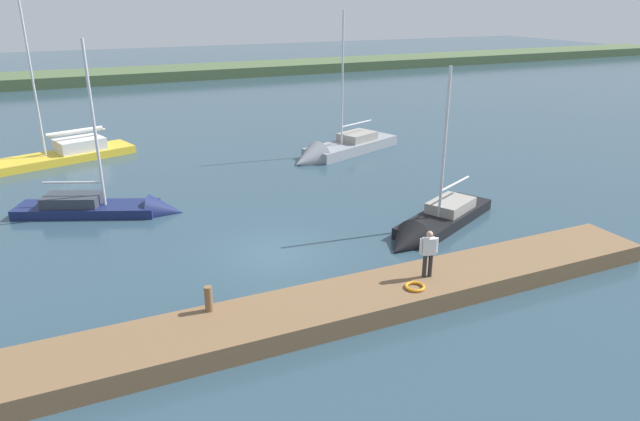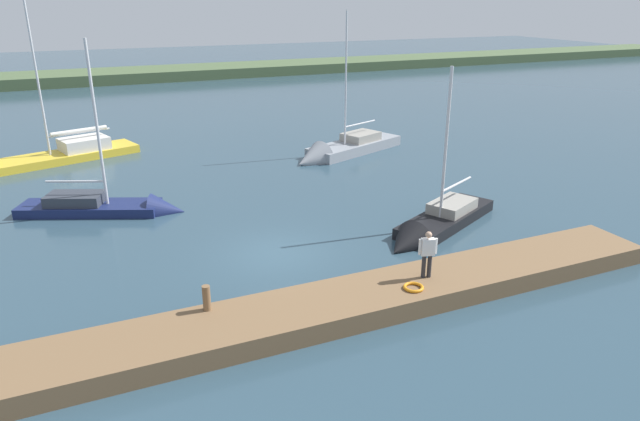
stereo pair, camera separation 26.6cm
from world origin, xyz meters
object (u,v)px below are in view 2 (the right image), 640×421
object	(u,v)px
sailboat_outer_mooring	(112,210)
sailboat_far_left	(434,227)
sailboat_far_right	(341,152)
mooring_post_near	(207,298)
person_on_dock	(428,251)
life_ring_buoy	(414,287)
sailboat_mid_channel	(32,162)

from	to	relation	value
sailboat_outer_mooring	sailboat_far_left	size ratio (longest dim) A/B	1.13
sailboat_outer_mooring	sailboat_far_left	distance (m)	14.68
sailboat_far_right	sailboat_far_left	bearing A→B (deg)	60.52
mooring_post_near	person_on_dock	bearing A→B (deg)	173.39
life_ring_buoy	sailboat_outer_mooring	xyz separation A→B (m)	(8.11, -12.92, -0.58)
mooring_post_near	sailboat_far_left	distance (m)	11.26
person_on_dock	life_ring_buoy	bearing A→B (deg)	-41.03
sailboat_mid_channel	person_on_dock	size ratio (longest dim) A/B	8.23
sailboat_far_right	sailboat_outer_mooring	bearing A→B (deg)	-2.60
person_on_dock	sailboat_far_right	bearing A→B (deg)	179.21
person_on_dock	sailboat_mid_channel	bearing A→B (deg)	-134.93
sailboat_far_right	mooring_post_near	bearing A→B (deg)	31.42
life_ring_buoy	mooring_post_near	bearing A→B (deg)	-12.11
sailboat_outer_mooring	sailboat_mid_channel	bearing A→B (deg)	132.39
mooring_post_near	sailboat_far_left	size ratio (longest dim) A/B	0.10
life_ring_buoy	sailboat_far_left	distance (m)	6.66
sailboat_mid_channel	sailboat_far_left	bearing A→B (deg)	114.45
life_ring_buoy	sailboat_mid_channel	xyz separation A→B (m)	(11.70, -22.96, -0.46)
sailboat_outer_mooring	person_on_dock	xyz separation A→B (m)	(-8.92, 12.39, 1.46)
sailboat_far_right	sailboat_far_left	size ratio (longest dim) A/B	1.26
mooring_post_near	life_ring_buoy	xyz separation A→B (m)	(-6.31, 1.35, -0.34)
mooring_post_near	life_ring_buoy	world-z (taller)	mooring_post_near
person_on_dock	sailboat_far_left	bearing A→B (deg)	158.45
mooring_post_near	sailboat_far_left	bearing A→B (deg)	-160.70
sailboat_outer_mooring	sailboat_far_left	bearing A→B (deg)	-9.66
mooring_post_near	person_on_dock	world-z (taller)	person_on_dock
mooring_post_near	sailboat_outer_mooring	distance (m)	11.74
mooring_post_near	sailboat_outer_mooring	world-z (taller)	sailboat_outer_mooring
life_ring_buoy	sailboat_mid_channel	world-z (taller)	sailboat_mid_channel
sailboat_outer_mooring	person_on_dock	size ratio (longest dim) A/B	5.29
sailboat_outer_mooring	person_on_dock	world-z (taller)	sailboat_outer_mooring
mooring_post_near	sailboat_mid_channel	world-z (taller)	sailboat_mid_channel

